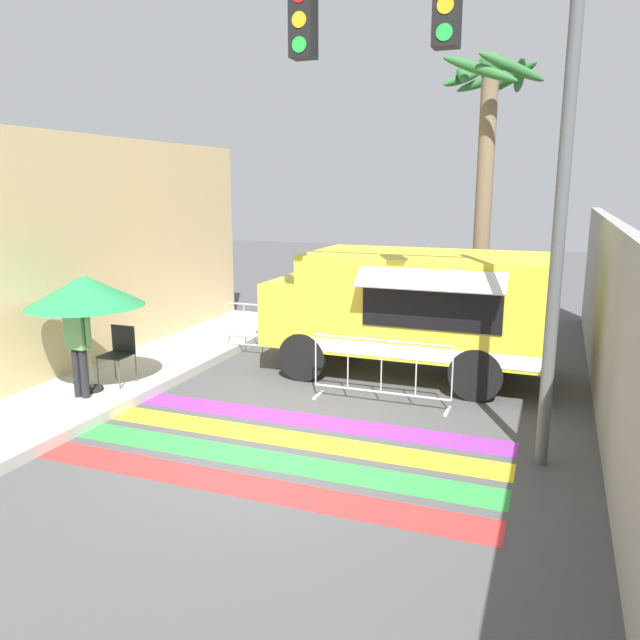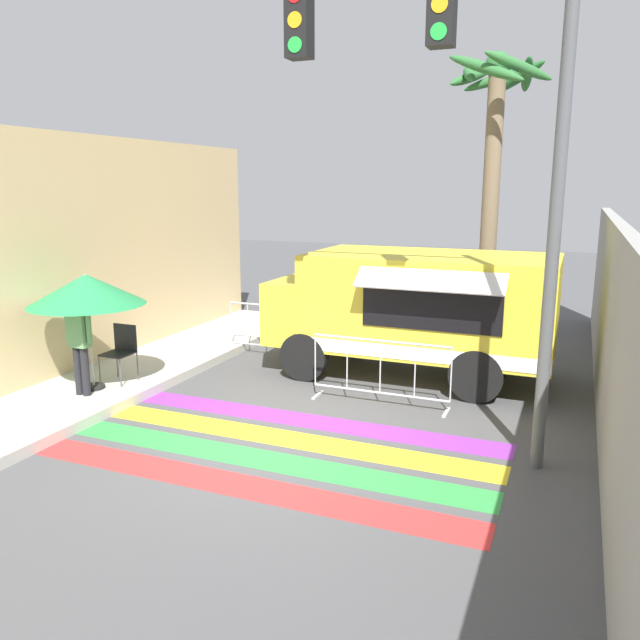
% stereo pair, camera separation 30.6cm
% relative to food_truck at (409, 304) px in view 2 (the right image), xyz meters
% --- Properties ---
extents(ground_plane, '(60.00, 60.00, 0.00)m').
position_rel_food_truck_xyz_m(ground_plane, '(-0.90, -4.36, -1.38)').
color(ground_plane, '#4C4C4F').
extents(concrete_wall_right, '(0.20, 16.00, 3.02)m').
position_rel_food_truck_xyz_m(concrete_wall_right, '(3.45, -1.36, 0.13)').
color(concrete_wall_right, gray).
rests_on(concrete_wall_right, ground_plane).
extents(crosswalk_painted, '(6.40, 2.84, 0.01)m').
position_rel_food_truck_xyz_m(crosswalk_painted, '(-0.90, -4.12, -1.38)').
color(crosswalk_painted, red).
rests_on(crosswalk_painted, ground_plane).
extents(food_truck, '(5.27, 2.83, 2.35)m').
position_rel_food_truck_xyz_m(food_truck, '(0.00, 0.00, 0.00)').
color(food_truck, yellow).
rests_on(food_truck, ground_plane).
extents(traffic_signal_pole, '(4.35, 0.29, 6.70)m').
position_rel_food_truck_xyz_m(traffic_signal_pole, '(1.26, -3.32, 3.36)').
color(traffic_signal_pole, '#515456').
rests_on(traffic_signal_pole, ground_plane).
extents(patio_umbrella, '(1.92, 1.92, 1.98)m').
position_rel_food_truck_xyz_m(patio_umbrella, '(-4.63, -3.40, 0.51)').
color(patio_umbrella, black).
rests_on(patio_umbrella, sidewalk_left).
extents(folding_chair, '(0.48, 0.48, 1.00)m').
position_rel_food_truck_xyz_m(folding_chair, '(-4.48, -2.83, -0.60)').
color(folding_chair, '#4C4C51').
rests_on(folding_chair, sidewalk_left).
extents(vendor_person, '(0.53, 0.23, 1.76)m').
position_rel_food_truck_xyz_m(vendor_person, '(-4.56, -3.72, -0.20)').
color(vendor_person, black).
rests_on(vendor_person, sidewalk_left).
extents(barricade_front, '(2.36, 0.44, 1.12)m').
position_rel_food_truck_xyz_m(barricade_front, '(0.01, -1.83, -0.82)').
color(barricade_front, '#B7BABF').
rests_on(barricade_front, ground_plane).
extents(barricade_side, '(1.70, 0.44, 1.12)m').
position_rel_food_truck_xyz_m(barricade_side, '(-3.19, 0.23, -0.84)').
color(barricade_side, '#B7BABF').
rests_on(barricade_side, ground_plane).
extents(palm_tree, '(2.42, 2.44, 6.57)m').
position_rel_food_truck_xyz_m(palm_tree, '(0.86, 4.17, 3.10)').
color(palm_tree, '#7A664C').
rests_on(palm_tree, ground_plane).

